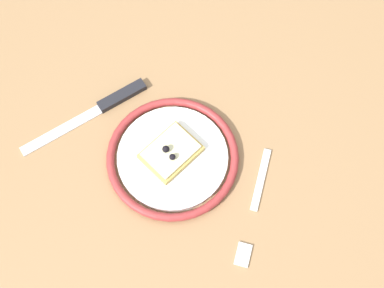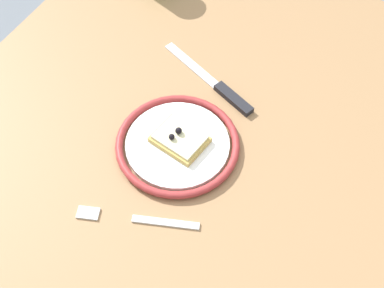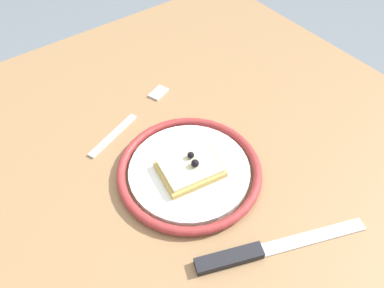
% 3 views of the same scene
% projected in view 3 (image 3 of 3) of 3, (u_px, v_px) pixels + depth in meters
% --- Properties ---
extents(dining_table, '(1.02, 0.96, 0.72)m').
position_uv_depth(dining_table, '(194.00, 232.00, 0.60)').
color(dining_table, '#936D47').
rests_on(dining_table, ground_plane).
extents(plate, '(0.22, 0.22, 0.02)m').
position_uv_depth(plate, '(189.00, 171.00, 0.57)').
color(plate, white).
rests_on(plate, dining_table).
extents(pizza_slice_near, '(0.08, 0.10, 0.03)m').
position_uv_depth(pizza_slice_near, '(190.00, 168.00, 0.56)').
color(pizza_slice_near, tan).
rests_on(pizza_slice_near, plate).
extents(knife, '(0.10, 0.23, 0.01)m').
position_uv_depth(knife, '(253.00, 252.00, 0.49)').
color(knife, silver).
rests_on(knife, dining_table).
extents(fork, '(0.09, 0.19, 0.00)m').
position_uv_depth(fork, '(131.00, 118.00, 0.65)').
color(fork, silver).
rests_on(fork, dining_table).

